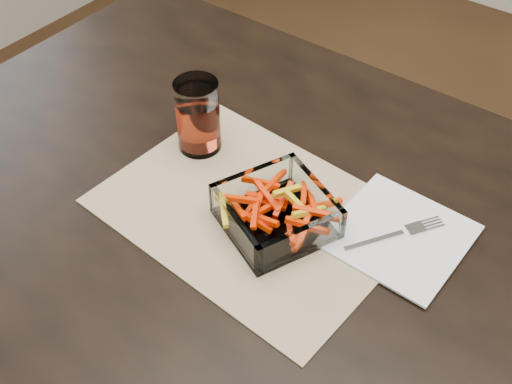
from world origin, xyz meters
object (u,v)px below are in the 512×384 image
dining_table (334,287)px  glass_bowl (276,214)px  fork (398,234)px  tumbler (198,118)px

dining_table → glass_bowl: size_ratio=8.20×
glass_bowl → fork: size_ratio=1.34×
fork → glass_bowl: bearing=-117.7°
glass_bowl → fork: 0.18m
dining_table → fork: bearing=53.2°
dining_table → glass_bowl: 0.16m
tumbler → fork: tumbler is taller
glass_bowl → fork: bearing=29.7°
glass_bowl → tumbler: bearing=161.2°
dining_table → glass_bowl: glass_bowl is taller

